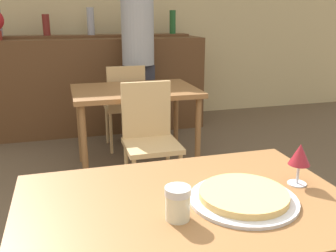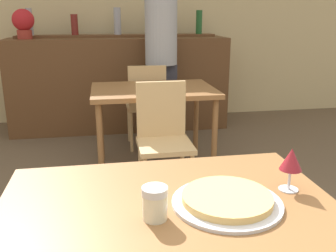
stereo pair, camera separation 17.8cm
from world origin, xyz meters
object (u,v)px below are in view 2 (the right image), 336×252
Objects in this scene: pizza_tray at (227,200)px; cheese_shaker at (155,203)px; wine_glass at (291,161)px; chair_far_side_front at (163,133)px; chair_far_side_back at (146,101)px; person_standing at (161,53)px; potted_plant at (23,22)px.

pizza_tray is 0.26m from cheese_shaker.
pizza_tray is at bearing -165.38° from wine_glass.
wine_glass is at bearing -81.94° from chair_far_side_front.
chair_far_side_back is 2.42× the size of pizza_tray.
cheese_shaker is 0.06× the size of person_standing.
wine_glass is (0.22, -1.53, 0.37)m from chair_far_side_front.
cheese_shaker is at bearing 84.04° from chair_far_side_back.
chair_far_side_front is 2.73× the size of potted_plant.
pizza_tray is 2.95m from person_standing.
chair_far_side_back is 2.79m from cheese_shaker.
pizza_tray is at bearing -91.38° from chair_far_side_front.
chair_far_side_back is at bearing 90.00° from chair_far_side_front.
chair_far_side_front is 1.59m from wine_glass.
wine_glass is (0.22, -2.64, 0.37)m from chair_far_side_back.
wine_glass is at bearing 12.95° from cheese_shaker.
cheese_shaker is at bearing -74.24° from potted_plant.
wine_glass is at bearing -89.53° from person_standing.
chair_far_side_back is 8.35× the size of cheese_shaker.
pizza_tray is 2.33× the size of wine_glass.
potted_plant reaches higher than chair_far_side_back.
chair_far_side_front is 0.50× the size of person_standing.
cheese_shaker is 3.03m from person_standing.
cheese_shaker is 3.68m from potted_plant.
potted_plant is (-1.28, 1.87, 0.78)m from chair_far_side_front.
chair_far_side_back is (-0.00, 1.11, 0.00)m from chair_far_side_front.
wine_glass reaches higher than chair_far_side_back.
chair_far_side_front is 1.43m from person_standing.
wine_glass reaches higher than chair_far_side_front.
wine_glass is 0.48× the size of potted_plant.
potted_plant reaches higher than cheese_shaker.
potted_plant is (-1.47, 0.53, 0.31)m from person_standing.
cheese_shaker is at bearing -99.92° from chair_far_side_front.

